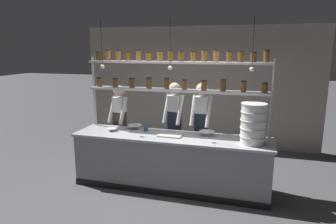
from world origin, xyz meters
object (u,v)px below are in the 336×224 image
chef_left (120,121)px  prep_bowl_center_back (207,133)px  chef_center (174,121)px  cutting_board (170,135)px  prep_bowl_center_front (135,127)px  serving_cup_front (146,128)px  container_stack (253,124)px  prep_bowl_near_left (112,130)px  chef_right (201,123)px  spice_shelf_unit (176,77)px

chef_left → prep_bowl_center_back: size_ratio=6.33×
chef_center → cutting_board: 0.69m
prep_bowl_center_front → serving_cup_front: 0.26m
container_stack → prep_bowl_center_front: bearing=171.5°
prep_bowl_near_left → cutting_board: bearing=-0.9°
chef_center → prep_bowl_near_left: size_ratio=9.69×
chef_center → prep_bowl_center_front: bearing=-134.0°
chef_left → chef_right: chef_right is taller
container_stack → chef_center: bearing=153.2°
container_stack → prep_bowl_center_back: (-0.74, 0.25, -0.28)m
container_stack → prep_bowl_near_left: size_ratio=3.52×
prep_bowl_center_front → chef_center: bearing=32.9°
prep_bowl_center_front → serving_cup_front: (0.25, -0.08, 0.01)m
cutting_board → prep_bowl_center_back: prep_bowl_center_back is taller
prep_bowl_near_left → prep_bowl_center_front: bearing=35.5°
prep_bowl_center_back → container_stack: bearing=-18.7°
cutting_board → prep_bowl_center_back: bearing=18.9°
container_stack → prep_bowl_near_left: bearing=178.4°
chef_center → prep_bowl_center_back: (0.69, -0.47, -0.06)m
prep_bowl_center_back → serving_cup_front: (-1.09, -0.02, 0.01)m
chef_right → cutting_board: (-0.43, -0.58, -0.10)m
spice_shelf_unit → chef_center: 0.94m
chef_left → prep_bowl_center_back: 1.81m
container_stack → prep_bowl_center_front: size_ratio=2.40×
chef_center → cutting_board: size_ratio=4.36×
prep_bowl_center_back → chef_left: bearing=168.7°
chef_right → chef_left: bearing=-171.6°
chef_right → serving_cup_front: size_ratio=18.70×
spice_shelf_unit → container_stack: 1.52m
chef_center → chef_right: size_ratio=0.99×
spice_shelf_unit → chef_left: bearing=169.6°
chef_right → prep_bowl_center_front: bearing=-157.2°
prep_bowl_center_front → serving_cup_front: size_ratio=2.80×
prep_bowl_center_front → container_stack: bearing=-8.5°
chef_left → prep_bowl_center_front: 0.53m
container_stack → serving_cup_front: 1.86m
chef_center → chef_left: bearing=-160.5°
prep_bowl_center_back → prep_bowl_near_left: bearing=-173.8°
container_stack → prep_bowl_center_front: 2.12m
prep_bowl_near_left → chef_center: bearing=33.8°
spice_shelf_unit → container_stack: (1.32, -0.38, -0.65)m
prep_bowl_center_back → chef_right: bearing=113.0°
chef_right → container_stack: size_ratio=2.79×
prep_bowl_near_left → serving_cup_front: bearing=15.3°
chef_center → chef_right: 0.54m
chef_left → chef_center: chef_center is taller
spice_shelf_unit → chef_left: (-1.19, 0.22, -0.92)m
chef_center → cutting_board: (0.10, -0.68, -0.08)m
chef_center → spice_shelf_unit: bearing=-59.0°
cutting_board → serving_cup_front: serving_cup_front is taller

